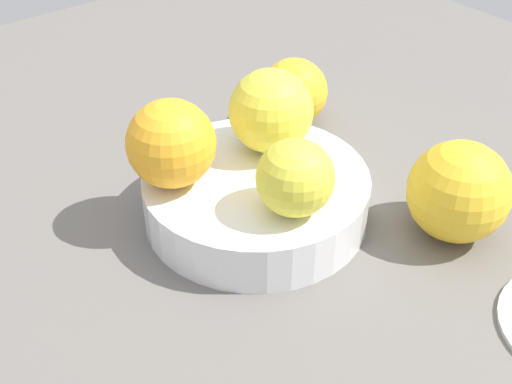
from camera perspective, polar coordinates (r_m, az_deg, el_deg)
The scene contains 7 objects.
ground_plane at distance 60.06cm, azimuth -0.00°, elevation -2.74°, with size 110.00×110.00×2.00cm, color #66605B.
fruit_bowl at distance 58.17cm, azimuth -0.00°, elevation -0.43°, with size 19.42×19.42×4.32cm.
orange_in_bowl_0 at distance 58.57cm, azimuth 1.27°, elevation 6.88°, with size 7.44×7.44×7.44cm, color yellow.
orange_in_bowl_1 at distance 51.35cm, azimuth 3.35°, elevation 1.20°, with size 6.16×6.16×6.16cm, color yellow.
orange_in_bowl_2 at distance 54.60cm, azimuth -7.22°, elevation 4.09°, with size 7.35×7.35×7.35cm, color #F9A823.
orange_loose_0 at distance 71.24cm, azimuth 3.24°, elevation 8.49°, with size 7.06×7.06×7.06cm, color yellow.
orange_loose_1 at distance 57.52cm, azimuth 16.82°, elevation 0.04°, with size 8.56×8.56×8.56cm, color yellow.
Camera 1 is at (-29.02, -36.13, 37.20)cm, focal length 47.16 mm.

